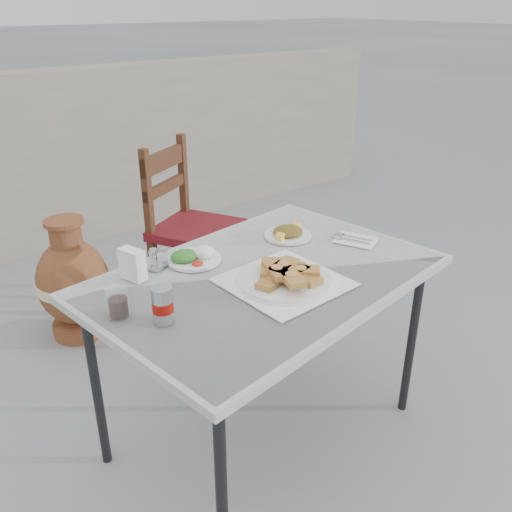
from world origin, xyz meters
TOP-DOWN VIEW (x-y plane):
  - ground at (0.00, 0.00)m, footprint 80.00×80.00m
  - cafe_table at (0.07, 0.07)m, footprint 1.32×1.00m
  - pide_plate at (0.08, -0.03)m, footprint 0.39×0.39m
  - salad_rice_plate at (-0.08, 0.30)m, footprint 0.20×0.20m
  - salad_chopped_plate at (0.35, 0.27)m, footprint 0.19×0.19m
  - soda_can at (-0.36, -0.00)m, footprint 0.06×0.06m
  - cola_glass at (-0.46, 0.11)m, footprint 0.07×0.07m
  - napkin_holder at (-0.31, 0.31)m, footprint 0.08×0.10m
  - condiment_caddy at (-0.20, 0.35)m, footprint 0.12×0.11m
  - cutlery_napkin at (0.53, 0.08)m, footprint 0.18×0.20m
  - chair at (0.40, 1.14)m, footprint 0.57×0.57m
  - terracotta_urn at (-0.25, 1.24)m, footprint 0.37×0.37m
  - back_wall at (0.00, 2.50)m, footprint 6.00×0.25m

SIDE VIEW (x-z plane):
  - ground at x=0.00m, z-range 0.00..0.00m
  - terracotta_urn at x=-0.25m, z-range -0.02..0.62m
  - chair at x=0.40m, z-range 0.02..0.96m
  - back_wall at x=0.00m, z-range 0.00..1.20m
  - cafe_table at x=0.07m, z-range 0.32..1.06m
  - cutlery_napkin at x=0.53m, z-range 0.74..0.75m
  - salad_chopped_plate at x=0.35m, z-range 0.73..0.77m
  - salad_rice_plate at x=-0.08m, z-range 0.73..0.78m
  - condiment_caddy at x=-0.20m, z-range 0.73..0.80m
  - pide_plate at x=0.08m, z-range 0.73..0.81m
  - cola_glass at x=-0.46m, z-range 0.73..0.83m
  - napkin_holder at x=-0.31m, z-range 0.74..0.85m
  - soda_can at x=-0.36m, z-range 0.74..0.85m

